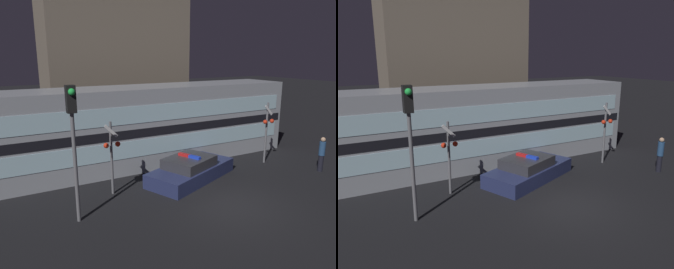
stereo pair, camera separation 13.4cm
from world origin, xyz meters
The scene contains 8 objects.
ground_plane centered at (0.00, 0.00, 0.00)m, with size 120.00×120.00×0.00m, color black.
train centered at (-0.57, 6.46, 2.07)m, with size 16.75×2.97×4.14m.
police_car centered at (0.11, 3.18, 0.46)m, with size 5.03×3.53×1.23m.
pedestrian centered at (6.40, 0.90, 0.91)m, with size 0.30×0.30×1.77m.
crossing_signal_near centered at (4.97, 3.26, 1.92)m, with size 0.71×0.29×3.29m.
crossing_signal_far centered at (-3.68, 3.35, 1.82)m, with size 0.71×0.29×3.11m.
traffic_light_corner centered at (-5.54, 1.73, 3.34)m, with size 0.30×0.46×4.78m.
building_left centered at (0.29, 13.31, 5.22)m, with size 9.67×4.18×10.45m.
Camera 2 is at (-7.83, -9.07, 5.72)m, focal length 35.00 mm.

